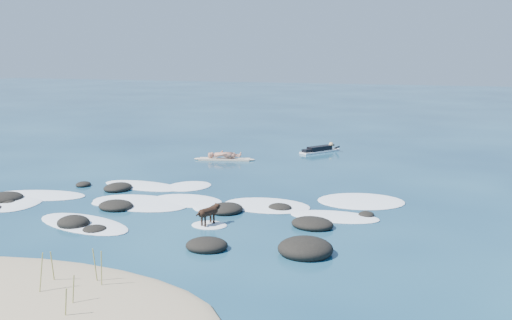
% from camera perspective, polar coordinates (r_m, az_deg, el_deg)
% --- Properties ---
extents(ground, '(160.00, 160.00, 0.00)m').
position_cam_1_polar(ground, '(19.63, -6.39, -4.45)').
color(ground, '#0A2642').
rests_on(ground, ground).
extents(sand_dune, '(9.00, 4.40, 0.60)m').
position_cam_1_polar(sand_dune, '(13.17, -22.54, -12.93)').
color(sand_dune, '#9E8966').
rests_on(sand_dune, ground).
extents(dune_grass, '(3.83, 1.68, 1.04)m').
position_cam_1_polar(dune_grass, '(12.93, -22.05, -10.66)').
color(dune_grass, olive).
rests_on(dune_grass, ground).
extents(reef_rocks, '(13.44, 6.20, 0.58)m').
position_cam_1_polar(reef_rocks, '(17.85, -8.77, -5.72)').
color(reef_rocks, black).
rests_on(reef_rocks, ground).
extents(breaking_foam, '(14.85, 8.21, 0.12)m').
position_cam_1_polar(breaking_foam, '(19.91, -7.54, -4.23)').
color(breaking_foam, white).
rests_on(breaking_foam, ground).
extents(standing_surfer_rig, '(2.94, 1.11, 1.69)m').
position_cam_1_polar(standing_surfer_rig, '(27.49, -3.19, 1.36)').
color(standing_surfer_rig, beige).
rests_on(standing_surfer_rig, ground).
extents(paddling_surfer_rig, '(1.87, 2.35, 0.45)m').
position_cam_1_polar(paddling_surfer_rig, '(29.93, 6.42, 1.07)').
color(paddling_surfer_rig, white).
rests_on(paddling_surfer_rig, ground).
extents(dog, '(0.50, 1.01, 0.67)m').
position_cam_1_polar(dog, '(17.07, -4.72, -5.18)').
color(dog, black).
rests_on(dog, ground).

